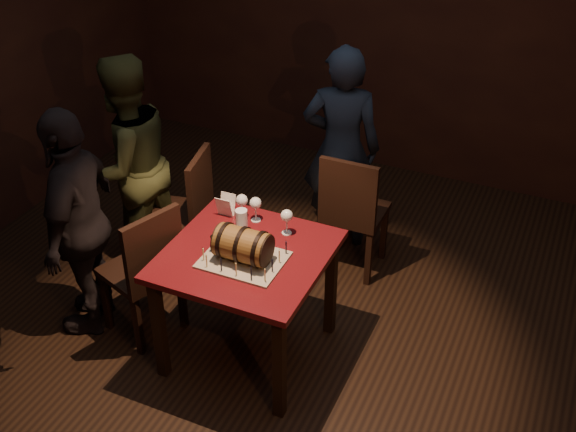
{
  "coord_description": "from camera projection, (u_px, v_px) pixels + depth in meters",
  "views": [
    {
      "loc": [
        1.43,
        -3.03,
        3.15
      ],
      "look_at": [
        0.05,
        0.05,
        0.95
      ],
      "focal_mm": 45.0,
      "sensor_mm": 36.0,
      "label": 1
    }
  ],
  "objects": [
    {
      "name": "birthday_candles",
      "position": [
        243.0,
        253.0,
        3.98
      ],
      "size": [
        0.4,
        0.3,
        0.09
      ],
      "color": "#FCEB96",
      "rests_on": "cake_board"
    },
    {
      "name": "chair_left_rear",
      "position": [
        188.0,
        207.0,
        4.9
      ],
      "size": [
        0.47,
        0.47,
        0.93
      ],
      "color": "black",
      "rests_on": "ground"
    },
    {
      "name": "pub_table",
      "position": [
        247.0,
        268.0,
        4.13
      ],
      "size": [
        0.9,
        0.9,
        0.75
      ],
      "color": "#460B11",
      "rests_on": "ground"
    },
    {
      "name": "person_left_rear",
      "position": [
        127.0,
        165.0,
        4.88
      ],
      "size": [
        0.81,
        0.91,
        1.55
      ],
      "primitive_type": "imported",
      "rotation": [
        0.0,
        0.0,
        -1.93
      ],
      "color": "#36391C",
      "rests_on": "ground"
    },
    {
      "name": "chair_back",
      "position": [
        352.0,
        209.0,
        4.88
      ],
      "size": [
        0.4,
        0.4,
        0.93
      ],
      "color": "black",
      "rests_on": "ground"
    },
    {
      "name": "person_back",
      "position": [
        341.0,
        149.0,
        5.1
      ],
      "size": [
        0.63,
        0.49,
        1.53
      ],
      "primitive_type": "imported",
      "rotation": [
        0.0,
        0.0,
        3.4
      ],
      "color": "#1A2335",
      "rests_on": "ground"
    },
    {
      "name": "menu_card",
      "position": [
        226.0,
        206.0,
        4.37
      ],
      "size": [
        0.1,
        0.05,
        0.13
      ],
      "primitive_type": null,
      "color": "white",
      "rests_on": "pub_table"
    },
    {
      "name": "wine_glass_mid",
      "position": [
        256.0,
        204.0,
        4.29
      ],
      "size": [
        0.07,
        0.07,
        0.16
      ],
      "color": "silver",
      "rests_on": "pub_table"
    },
    {
      "name": "barrel_cake",
      "position": [
        243.0,
        245.0,
        3.95
      ],
      "size": [
        0.36,
        0.21,
        0.21
      ],
      "color": "brown",
      "rests_on": "cake_board"
    },
    {
      "name": "wine_glass_right",
      "position": [
        287.0,
        217.0,
        4.17
      ],
      "size": [
        0.07,
        0.07,
        0.16
      ],
      "color": "silver",
      "rests_on": "pub_table"
    },
    {
      "name": "chair_left_front",
      "position": [
        146.0,
        267.0,
        4.34
      ],
      "size": [
        0.51,
        0.51,
        0.93
      ],
      "color": "black",
      "rests_on": "ground"
    },
    {
      "name": "room_shell",
      "position": [
        275.0,
        146.0,
        3.76
      ],
      "size": [
        5.04,
        5.04,
        2.8
      ],
      "color": "black",
      "rests_on": "ground"
    },
    {
      "name": "pint_of_ale",
      "position": [
        242.0,
        222.0,
        4.21
      ],
      "size": [
        0.07,
        0.07,
        0.15
      ],
      "color": "silver",
      "rests_on": "pub_table"
    },
    {
      "name": "wine_glass_left",
      "position": [
        242.0,
        201.0,
        4.31
      ],
      "size": [
        0.07,
        0.07,
        0.16
      ],
      "color": "silver",
      "rests_on": "pub_table"
    },
    {
      "name": "cake_board",
      "position": [
        243.0,
        260.0,
        4.01
      ],
      "size": [
        0.45,
        0.35,
        0.01
      ],
      "primitive_type": "cube",
      "color": "#9F9480",
      "rests_on": "pub_table"
    },
    {
      "name": "person_left_front",
      "position": [
        80.0,
        223.0,
        4.33
      ],
      "size": [
        0.61,
        0.95,
        1.51
      ],
      "primitive_type": "imported",
      "rotation": [
        0.0,
        0.0,
        -1.28
      ],
      "color": "black",
      "rests_on": "ground"
    }
  ]
}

